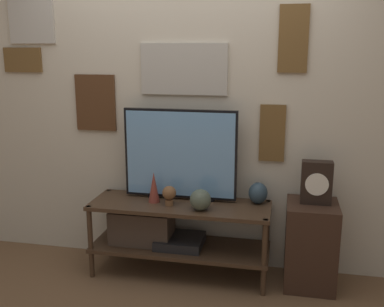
{
  "coord_description": "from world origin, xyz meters",
  "views": [
    {
      "loc": [
        0.76,
        -2.91,
        1.75
      ],
      "look_at": [
        0.1,
        0.27,
        0.98
      ],
      "focal_mm": 42.0,
      "sensor_mm": 36.0,
      "label": 1
    }
  ],
  "objects_px": {
    "television": "(180,154)",
    "mantel_clock": "(316,182)",
    "vase_urn_stoneware": "(258,193)",
    "vase_round_glass": "(200,200)",
    "decorative_bust": "(169,194)",
    "vase_slim_bronze": "(154,187)"
  },
  "relations": [
    {
      "from": "television",
      "to": "vase_urn_stoneware",
      "type": "xyz_separation_m",
      "value": [
        0.61,
        0.03,
        -0.28
      ]
    },
    {
      "from": "vase_urn_stoneware",
      "to": "decorative_bust",
      "type": "xyz_separation_m",
      "value": [
        -0.66,
        -0.18,
        0.01
      ]
    },
    {
      "from": "television",
      "to": "mantel_clock",
      "type": "xyz_separation_m",
      "value": [
        1.03,
        -0.05,
        -0.15
      ]
    },
    {
      "from": "vase_urn_stoneware",
      "to": "television",
      "type": "bearing_deg",
      "value": -177.16
    },
    {
      "from": "vase_slim_bronze",
      "to": "decorative_bust",
      "type": "bearing_deg",
      "value": -20.91
    },
    {
      "from": "vase_slim_bronze",
      "to": "mantel_clock",
      "type": "distance_m",
      "value": 1.22
    },
    {
      "from": "mantel_clock",
      "to": "vase_urn_stoneware",
      "type": "bearing_deg",
      "value": 168.85
    },
    {
      "from": "television",
      "to": "vase_slim_bronze",
      "type": "bearing_deg",
      "value": -151.68
    },
    {
      "from": "vase_urn_stoneware",
      "to": "decorative_bust",
      "type": "relative_size",
      "value": 1.09
    },
    {
      "from": "television",
      "to": "vase_urn_stoneware",
      "type": "height_order",
      "value": "television"
    },
    {
      "from": "television",
      "to": "mantel_clock",
      "type": "bearing_deg",
      "value": -2.95
    },
    {
      "from": "vase_urn_stoneware",
      "to": "decorative_bust",
      "type": "bearing_deg",
      "value": -164.48
    },
    {
      "from": "decorative_bust",
      "to": "mantel_clock",
      "type": "bearing_deg",
      "value": 5.27
    },
    {
      "from": "television",
      "to": "decorative_bust",
      "type": "xyz_separation_m",
      "value": [
        -0.05,
        -0.15,
        -0.28
      ]
    },
    {
      "from": "television",
      "to": "vase_slim_bronze",
      "type": "relative_size",
      "value": 3.73
    },
    {
      "from": "vase_urn_stoneware",
      "to": "mantel_clock",
      "type": "xyz_separation_m",
      "value": [
        0.42,
        -0.08,
        0.14
      ]
    },
    {
      "from": "vase_slim_bronze",
      "to": "decorative_bust",
      "type": "xyz_separation_m",
      "value": [
        0.14,
        -0.05,
        -0.03
      ]
    },
    {
      "from": "vase_round_glass",
      "to": "decorative_bust",
      "type": "relative_size",
      "value": 1.04
    },
    {
      "from": "television",
      "to": "vase_urn_stoneware",
      "type": "bearing_deg",
      "value": 2.84
    },
    {
      "from": "vase_slim_bronze",
      "to": "vase_urn_stoneware",
      "type": "xyz_separation_m",
      "value": [
        0.79,
        0.13,
        -0.04
      ]
    },
    {
      "from": "vase_urn_stoneware",
      "to": "vase_round_glass",
      "type": "bearing_deg",
      "value": -149.96
    },
    {
      "from": "vase_urn_stoneware",
      "to": "vase_round_glass",
      "type": "xyz_separation_m",
      "value": [
        -0.41,
        -0.23,
        -0.0
      ]
    }
  ]
}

